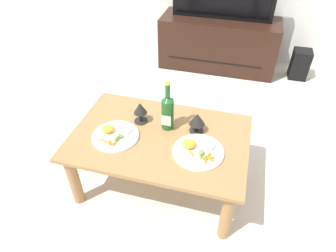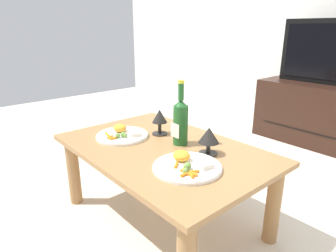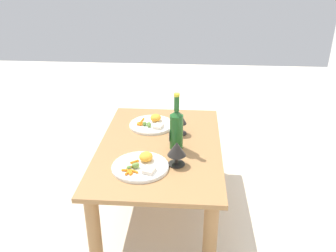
# 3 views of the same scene
# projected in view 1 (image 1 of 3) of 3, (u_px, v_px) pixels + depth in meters

# --- Properties ---
(ground_plane) EXTENTS (6.40, 6.40, 0.00)m
(ground_plane) POSITION_uv_depth(u_px,v_px,m) (161.00, 181.00, 2.06)
(ground_plane) COLOR beige
(dining_table) EXTENTS (1.06, 0.70, 0.42)m
(dining_table) POSITION_uv_depth(u_px,v_px,m) (160.00, 145.00, 1.84)
(dining_table) COLOR #9E7042
(dining_table) RESTS_ON ground_plane
(tv_stand) EXTENTS (1.21, 0.46, 0.53)m
(tv_stand) POSITION_uv_depth(u_px,v_px,m) (218.00, 43.00, 3.18)
(tv_stand) COLOR black
(tv_stand) RESTS_ON ground_plane
(floor_speaker) EXTENTS (0.18, 0.18, 0.30)m
(floor_speaker) POSITION_uv_depth(u_px,v_px,m) (300.00, 64.00, 3.06)
(floor_speaker) COLOR black
(floor_speaker) RESTS_ON ground_plane
(wine_bottle) EXTENTS (0.07, 0.08, 0.33)m
(wine_bottle) POSITION_uv_depth(u_px,v_px,m) (168.00, 111.00, 1.78)
(wine_bottle) COLOR #1E5923
(wine_bottle) RESTS_ON dining_table
(goblet_left) EXTENTS (0.09, 0.09, 0.14)m
(goblet_left) POSITION_uv_depth(u_px,v_px,m) (140.00, 109.00, 1.84)
(goblet_left) COLOR black
(goblet_left) RESTS_ON dining_table
(goblet_right) EXTENTS (0.10, 0.10, 0.13)m
(goblet_right) POSITION_uv_depth(u_px,v_px,m) (197.00, 120.00, 1.77)
(goblet_right) COLOR black
(goblet_right) RESTS_ON dining_table
(dinner_plate_left) EXTENTS (0.28, 0.28, 0.05)m
(dinner_plate_left) POSITION_uv_depth(u_px,v_px,m) (115.00, 135.00, 1.78)
(dinner_plate_left) COLOR white
(dinner_plate_left) RESTS_ON dining_table
(dinner_plate_right) EXTENTS (0.29, 0.29, 0.06)m
(dinner_plate_right) POSITION_uv_depth(u_px,v_px,m) (198.00, 150.00, 1.68)
(dinner_plate_right) COLOR white
(dinner_plate_right) RESTS_ON dining_table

